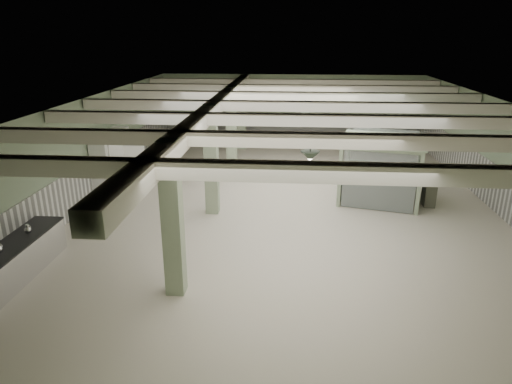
# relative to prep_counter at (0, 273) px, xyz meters

# --- Properties ---
(floor) EXTENTS (20.00, 20.00, 0.00)m
(floor) POSITION_rel_prep_counter_xyz_m (6.54, 6.30, -0.46)
(floor) COLOR beige
(floor) RESTS_ON ground
(ceiling) EXTENTS (14.00, 20.00, 0.02)m
(ceiling) POSITION_rel_prep_counter_xyz_m (6.54, 6.30, 3.14)
(ceiling) COLOR silver
(ceiling) RESTS_ON wall_back
(wall_back) EXTENTS (14.00, 0.02, 3.60)m
(wall_back) POSITION_rel_prep_counter_xyz_m (6.54, 16.30, 1.34)
(wall_back) COLOR #97AE8B
(wall_back) RESTS_ON floor
(wall_front) EXTENTS (14.00, 0.02, 3.60)m
(wall_front) POSITION_rel_prep_counter_xyz_m (6.54, -3.70, 1.34)
(wall_front) COLOR #97AE8B
(wall_front) RESTS_ON floor
(wall_left) EXTENTS (0.02, 20.00, 3.60)m
(wall_left) POSITION_rel_prep_counter_xyz_m (-0.46, 6.30, 1.34)
(wall_left) COLOR #97AE8B
(wall_left) RESTS_ON floor
(wall_right) EXTENTS (0.02, 20.00, 3.60)m
(wall_right) POSITION_rel_prep_counter_xyz_m (13.54, 6.30, 1.34)
(wall_right) COLOR #97AE8B
(wall_right) RESTS_ON floor
(wainscot_left) EXTENTS (0.05, 19.90, 1.50)m
(wainscot_left) POSITION_rel_prep_counter_xyz_m (-0.44, 6.30, 0.29)
(wainscot_left) COLOR white
(wainscot_left) RESTS_ON floor
(wainscot_right) EXTENTS (0.05, 19.90, 1.50)m
(wainscot_right) POSITION_rel_prep_counter_xyz_m (13.51, 6.30, 0.29)
(wainscot_right) COLOR white
(wainscot_right) RESTS_ON floor
(wainscot_back) EXTENTS (13.90, 0.05, 1.50)m
(wainscot_back) POSITION_rel_prep_counter_xyz_m (6.54, 16.27, 0.29)
(wainscot_back) COLOR white
(wainscot_back) RESTS_ON floor
(girder) EXTENTS (0.45, 19.90, 0.40)m
(girder) POSITION_rel_prep_counter_xyz_m (4.04, 6.30, 2.92)
(girder) COLOR white
(girder) RESTS_ON ceiling
(beam_a) EXTENTS (13.90, 0.35, 0.32)m
(beam_a) POSITION_rel_prep_counter_xyz_m (6.54, -1.20, 2.96)
(beam_a) COLOR white
(beam_a) RESTS_ON ceiling
(beam_b) EXTENTS (13.90, 0.35, 0.32)m
(beam_b) POSITION_rel_prep_counter_xyz_m (6.54, 1.30, 2.96)
(beam_b) COLOR white
(beam_b) RESTS_ON ceiling
(beam_c) EXTENTS (13.90, 0.35, 0.32)m
(beam_c) POSITION_rel_prep_counter_xyz_m (6.54, 3.80, 2.96)
(beam_c) COLOR white
(beam_c) RESTS_ON ceiling
(beam_d) EXTENTS (13.90, 0.35, 0.32)m
(beam_d) POSITION_rel_prep_counter_xyz_m (6.54, 6.30, 2.96)
(beam_d) COLOR white
(beam_d) RESTS_ON ceiling
(beam_e) EXTENTS (13.90, 0.35, 0.32)m
(beam_e) POSITION_rel_prep_counter_xyz_m (6.54, 8.80, 2.96)
(beam_e) COLOR white
(beam_e) RESTS_ON ceiling
(beam_f) EXTENTS (13.90, 0.35, 0.32)m
(beam_f) POSITION_rel_prep_counter_xyz_m (6.54, 11.30, 2.96)
(beam_f) COLOR white
(beam_f) RESTS_ON ceiling
(beam_g) EXTENTS (13.90, 0.35, 0.32)m
(beam_g) POSITION_rel_prep_counter_xyz_m (6.54, 13.80, 2.96)
(beam_g) COLOR white
(beam_g) RESTS_ON ceiling
(column_a) EXTENTS (0.42, 0.42, 3.60)m
(column_a) POSITION_rel_prep_counter_xyz_m (4.04, 0.30, 1.34)
(column_a) COLOR #9DAF8D
(column_a) RESTS_ON floor
(column_b) EXTENTS (0.42, 0.42, 3.60)m
(column_b) POSITION_rel_prep_counter_xyz_m (4.04, 5.30, 1.34)
(column_b) COLOR #9DAF8D
(column_b) RESTS_ON floor
(column_c) EXTENTS (0.42, 0.42, 3.60)m
(column_c) POSITION_rel_prep_counter_xyz_m (4.04, 10.30, 1.34)
(column_c) COLOR #9DAF8D
(column_c) RESTS_ON floor
(column_d) EXTENTS (0.42, 0.42, 3.60)m
(column_d) POSITION_rel_prep_counter_xyz_m (4.04, 14.30, 1.34)
(column_d) COLOR #9DAF8D
(column_d) RESTS_ON floor
(pendant_front) EXTENTS (0.44, 0.44, 0.22)m
(pendant_front) POSITION_rel_prep_counter_xyz_m (7.04, 1.30, 2.59)
(pendant_front) COLOR #2B3A2B
(pendant_front) RESTS_ON ceiling
(pendant_mid) EXTENTS (0.44, 0.44, 0.22)m
(pendant_mid) POSITION_rel_prep_counter_xyz_m (7.04, 6.80, 2.59)
(pendant_mid) COLOR #2B3A2B
(pendant_mid) RESTS_ON ceiling
(pendant_back) EXTENTS (0.44, 0.44, 0.22)m
(pendant_back) POSITION_rel_prep_counter_xyz_m (7.04, 11.80, 2.59)
(pendant_back) COLOR #2B3A2B
(pendant_back) RESTS_ON ceiling
(prep_counter) EXTENTS (0.83, 4.73, 0.91)m
(prep_counter) POSITION_rel_prep_counter_xyz_m (0.00, 0.00, 0.00)
(prep_counter) COLOR silver
(prep_counter) RESTS_ON floor
(pitcher_far) EXTENTS (0.22, 0.24, 0.25)m
(pitcher_far) POSITION_rel_prep_counter_xyz_m (0.05, 1.22, 0.56)
(pitcher_far) COLOR silver
(pitcher_far) RESTS_ON prep_counter
(walkin_cooler) EXTENTS (1.13, 2.45, 2.25)m
(walkin_cooler) POSITION_rel_prep_counter_xyz_m (-0.08, 7.30, 0.66)
(walkin_cooler) COLOR white
(walkin_cooler) RESTS_ON floor
(guard_booth) EXTENTS (3.29, 2.98, 2.39)m
(guard_booth) POSITION_rel_prep_counter_xyz_m (9.78, 6.91, 1.12)
(guard_booth) COLOR #9EB28E
(guard_booth) RESTS_ON floor
(filing_cabinet) EXTENTS (0.38, 0.54, 1.16)m
(filing_cabinet) POSITION_rel_prep_counter_xyz_m (11.40, 6.48, 0.12)
(filing_cabinet) COLOR #575A4B
(filing_cabinet) RESTS_ON floor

